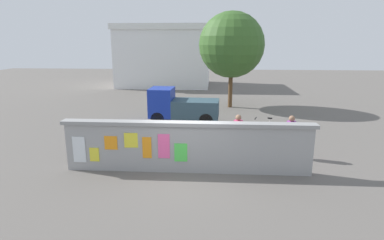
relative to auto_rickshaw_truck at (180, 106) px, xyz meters
name	(u,v)px	position (x,y,z in m)	size (l,w,h in m)	color
ground	(198,116)	(0.88, 1.53, -0.90)	(60.00, 60.00, 0.00)	#605B56
poster_wall	(187,146)	(0.87, -6.47, -0.02)	(8.34, 0.42, 1.72)	#999999
auto_rickshaw_truck	(180,106)	(0.00, 0.00, 0.00)	(3.67, 1.68, 1.85)	black
motorcycle	(107,143)	(-2.33, -5.07, -0.44)	(1.89, 0.59, 0.87)	black
bicycle_near	(266,130)	(4.10, -2.45, -0.54)	(1.65, 0.61, 0.95)	black
bicycle_far	(148,133)	(-1.09, -3.32, -0.54)	(1.70, 0.45, 0.95)	black
person_walking	(238,131)	(2.66, -4.87, 0.09)	(0.44, 0.44, 1.62)	#D83F72
person_bystander	(291,132)	(4.61, -4.90, 0.09)	(0.46, 0.46, 1.62)	#D83F72
tree_roadside	(232,45)	(2.82, 4.34, 3.08)	(4.12, 4.12, 6.05)	brown
building_background	(165,55)	(-2.95, 14.49, 1.95)	(8.66, 6.38, 5.65)	white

